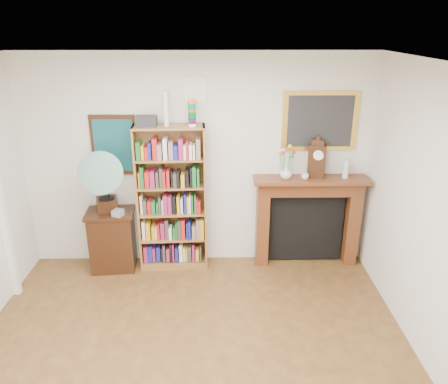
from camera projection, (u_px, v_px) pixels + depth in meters
The scene contains 14 objects.
room at pixel (183, 262), 3.34m from camera, with size 4.51×5.01×2.81m.
teal_poster at pixel (114, 145), 5.54m from camera, with size 0.58×0.04×0.78m.
small_picture at pixel (196, 89), 5.30m from camera, with size 0.26×0.04×0.30m.
gilt_painting at pixel (320, 121), 5.46m from camera, with size 0.95×0.04×0.75m.
bookshelf at pixel (171, 191), 5.61m from camera, with size 0.91×0.36×2.23m.
side_cabinet at pixel (113, 240), 5.78m from camera, with size 0.61×0.44×0.83m, color black.
fireplace at pixel (307, 212), 5.82m from camera, with size 1.48×0.35×1.25m.
gramophone at pixel (101, 178), 5.37m from camera, with size 0.69×0.78×0.86m.
cd_stack at pixel (118, 213), 5.49m from camera, with size 0.12×0.12×0.08m, color #A5A6B1.
mantel_clock at pixel (317, 159), 5.52m from camera, with size 0.24×0.18×0.50m.
flower_vase at pixel (286, 173), 5.53m from camera, with size 0.15×0.15×0.16m, color silver.
teacup at pixel (305, 177), 5.52m from camera, with size 0.09×0.09×0.07m, color silver.
bottle_left at pixel (346, 169), 5.54m from camera, with size 0.07×0.07×0.24m, color silver.
bottle_right at pixel (347, 169), 5.59m from camera, with size 0.06×0.06×0.20m, color silver.
Camera 1 is at (0.27, -2.92, 3.11)m, focal length 35.00 mm.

